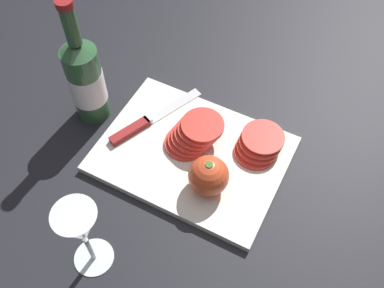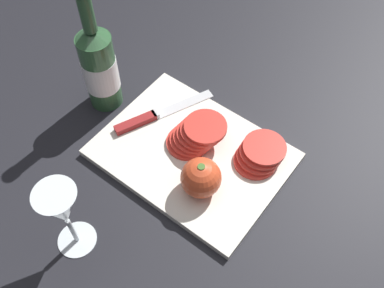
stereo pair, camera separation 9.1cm
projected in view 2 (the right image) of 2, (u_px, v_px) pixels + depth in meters
name	position (u px, v px, depth m)	size (l,w,h in m)	color
ground_plane	(194.00, 176.00, 0.92)	(3.00, 3.00, 0.00)	black
cutting_board	(192.00, 154.00, 0.95)	(0.38, 0.28, 0.02)	silver
wine_bottle	(99.00, 67.00, 0.96)	(0.08, 0.08, 0.30)	#2D5633
wine_glass	(62.00, 210.00, 0.74)	(0.07, 0.07, 0.18)	silver
whole_tomato	(201.00, 178.00, 0.86)	(0.08, 0.08, 0.08)	#DB4C28
knife	(146.00, 119.00, 0.98)	(0.12, 0.23, 0.01)	silver
tomato_slice_stack_near	(196.00, 135.00, 0.93)	(0.11, 0.12, 0.05)	red
tomato_slice_stack_far	(260.00, 154.00, 0.92)	(0.09, 0.11, 0.03)	red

